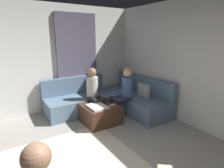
{
  "coord_description": "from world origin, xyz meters",
  "views": [
    {
      "loc": [
        1.85,
        -0.6,
        1.92
      ],
      "look_at": [
        -1.63,
        1.63,
        0.85
      ],
      "focal_mm": 29.77,
      "sensor_mm": 36.0,
      "label": 1
    }
  ],
  "objects_px": {
    "coffee_mug": "(102,99)",
    "game_remote": "(112,105)",
    "person_on_couch_back": "(124,91)",
    "person_on_couch_side": "(94,91)",
    "sectional_couch": "(111,100)",
    "ottoman": "(100,114)"
  },
  "relations": [
    {
      "from": "game_remote",
      "to": "coffee_mug",
      "type": "bearing_deg",
      "value": -174.29
    },
    {
      "from": "ottoman",
      "to": "person_on_couch_side",
      "type": "bearing_deg",
      "value": 173.8
    },
    {
      "from": "coffee_mug",
      "to": "person_on_couch_back",
      "type": "bearing_deg",
      "value": 61.89
    },
    {
      "from": "ottoman",
      "to": "coffee_mug",
      "type": "xyz_separation_m",
      "value": [
        -0.22,
        0.18,
        0.26
      ]
    },
    {
      "from": "person_on_couch_back",
      "to": "person_on_couch_side",
      "type": "bearing_deg",
      "value": 58.96
    },
    {
      "from": "sectional_couch",
      "to": "ottoman",
      "type": "height_order",
      "value": "sectional_couch"
    },
    {
      "from": "coffee_mug",
      "to": "game_remote",
      "type": "relative_size",
      "value": 0.63
    },
    {
      "from": "game_remote",
      "to": "person_on_couch_side",
      "type": "bearing_deg",
      "value": -160.51
    },
    {
      "from": "sectional_couch",
      "to": "person_on_couch_back",
      "type": "height_order",
      "value": "person_on_couch_back"
    },
    {
      "from": "person_on_couch_back",
      "to": "game_remote",
      "type": "bearing_deg",
      "value": 109.3
    },
    {
      "from": "game_remote",
      "to": "person_on_couch_side",
      "type": "height_order",
      "value": "person_on_couch_side"
    },
    {
      "from": "game_remote",
      "to": "person_on_couch_side",
      "type": "distance_m",
      "value": 0.59
    },
    {
      "from": "person_on_couch_side",
      "to": "person_on_couch_back",
      "type": "bearing_deg",
      "value": 148.96
    },
    {
      "from": "coffee_mug",
      "to": "ottoman",
      "type": "bearing_deg",
      "value": -39.29
    },
    {
      "from": "coffee_mug",
      "to": "game_remote",
      "type": "xyz_separation_m",
      "value": [
        0.4,
        0.04,
        -0.04
      ]
    },
    {
      "from": "person_on_couch_back",
      "to": "person_on_couch_side",
      "type": "relative_size",
      "value": 1.0
    },
    {
      "from": "sectional_couch",
      "to": "game_remote",
      "type": "height_order",
      "value": "sectional_couch"
    },
    {
      "from": "game_remote",
      "to": "person_on_couch_back",
      "type": "xyz_separation_m",
      "value": [
        -0.15,
        0.43,
        0.23
      ]
    },
    {
      "from": "coffee_mug",
      "to": "sectional_couch",
      "type": "bearing_deg",
      "value": 122.74
    },
    {
      "from": "ottoman",
      "to": "coffee_mug",
      "type": "height_order",
      "value": "coffee_mug"
    },
    {
      "from": "game_remote",
      "to": "sectional_couch",
      "type": "bearing_deg",
      "value": 150.73
    },
    {
      "from": "sectional_couch",
      "to": "person_on_couch_side",
      "type": "xyz_separation_m",
      "value": [
        0.15,
        -0.56,
        0.38
      ]
    }
  ]
}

